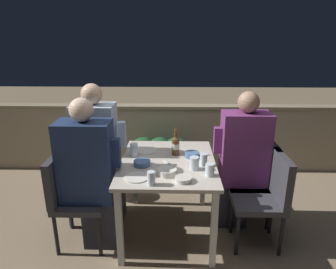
{
  "coord_description": "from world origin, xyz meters",
  "views": [
    {
      "loc": [
        0.06,
        -2.41,
        1.77
      ],
      "look_at": [
        0.0,
        0.08,
        0.93
      ],
      "focal_mm": 32.0,
      "sensor_mm": 36.0,
      "label": 1
    }
  ],
  "objects_px": {
    "chair_left_near": "(70,191)",
    "chair_right_near": "(268,192)",
    "person_navy_jumper": "(91,175)",
    "beer_bottle": "(176,145)",
    "person_blue_shirt": "(99,154)",
    "person_purple_stripe": "(240,161)",
    "potted_plant": "(76,162)",
    "chair_left_far": "(82,172)",
    "chair_right_far": "(259,176)"
  },
  "relations": [
    {
      "from": "chair_right_near",
      "to": "chair_right_far",
      "type": "relative_size",
      "value": 1.0
    },
    {
      "from": "person_navy_jumper",
      "to": "chair_left_near",
      "type": "bearing_deg",
      "value": -180.0
    },
    {
      "from": "person_blue_shirt",
      "to": "person_purple_stripe",
      "type": "distance_m",
      "value": 1.33
    },
    {
      "from": "chair_right_far",
      "to": "person_navy_jumper",
      "type": "bearing_deg",
      "value": -167.48
    },
    {
      "from": "person_blue_shirt",
      "to": "person_purple_stripe",
      "type": "bearing_deg",
      "value": -2.09
    },
    {
      "from": "chair_right_near",
      "to": "person_purple_stripe",
      "type": "relative_size",
      "value": 0.63
    },
    {
      "from": "person_navy_jumper",
      "to": "beer_bottle",
      "type": "bearing_deg",
      "value": 25.24
    },
    {
      "from": "chair_left_far",
      "to": "person_blue_shirt",
      "type": "height_order",
      "value": "person_blue_shirt"
    },
    {
      "from": "beer_bottle",
      "to": "potted_plant",
      "type": "relative_size",
      "value": 0.36
    },
    {
      "from": "potted_plant",
      "to": "chair_right_near",
      "type": "bearing_deg",
      "value": -21.79
    },
    {
      "from": "person_purple_stripe",
      "to": "beer_bottle",
      "type": "bearing_deg",
      "value": -179.97
    },
    {
      "from": "person_navy_jumper",
      "to": "person_purple_stripe",
      "type": "height_order",
      "value": "person_navy_jumper"
    },
    {
      "from": "chair_left_far",
      "to": "person_purple_stripe",
      "type": "bearing_deg",
      "value": -1.83
    },
    {
      "from": "person_purple_stripe",
      "to": "person_navy_jumper",
      "type": "bearing_deg",
      "value": -165.73
    },
    {
      "from": "chair_left_far",
      "to": "potted_plant",
      "type": "xyz_separation_m",
      "value": [
        -0.19,
        0.41,
        -0.08
      ]
    },
    {
      "from": "beer_bottle",
      "to": "potted_plant",
      "type": "distance_m",
      "value": 1.26
    },
    {
      "from": "chair_left_far",
      "to": "chair_right_near",
      "type": "bearing_deg",
      "value": -11.45
    },
    {
      "from": "chair_left_near",
      "to": "chair_right_near",
      "type": "height_order",
      "value": "same"
    },
    {
      "from": "chair_right_near",
      "to": "chair_left_near",
      "type": "bearing_deg",
      "value": -178.74
    },
    {
      "from": "chair_left_far",
      "to": "person_purple_stripe",
      "type": "height_order",
      "value": "person_purple_stripe"
    },
    {
      "from": "chair_left_far",
      "to": "beer_bottle",
      "type": "distance_m",
      "value": 0.96
    },
    {
      "from": "person_navy_jumper",
      "to": "potted_plant",
      "type": "distance_m",
      "value": 0.92
    },
    {
      "from": "chair_left_near",
      "to": "person_navy_jumper",
      "type": "relative_size",
      "value": 0.63
    },
    {
      "from": "chair_left_near",
      "to": "person_blue_shirt",
      "type": "distance_m",
      "value": 0.46
    },
    {
      "from": "chair_right_far",
      "to": "person_purple_stripe",
      "type": "bearing_deg",
      "value": -180.0
    },
    {
      "from": "chair_left_near",
      "to": "beer_bottle",
      "type": "xyz_separation_m",
      "value": [
        0.89,
        0.33,
        0.3
      ]
    },
    {
      "from": "person_blue_shirt",
      "to": "chair_right_near",
      "type": "xyz_separation_m",
      "value": [
        1.51,
        -0.34,
        -0.18
      ]
    },
    {
      "from": "potted_plant",
      "to": "person_blue_shirt",
      "type": "bearing_deg",
      "value": -47.25
    },
    {
      "from": "person_blue_shirt",
      "to": "beer_bottle",
      "type": "bearing_deg",
      "value": -3.86
    },
    {
      "from": "beer_bottle",
      "to": "chair_right_near",
      "type": "bearing_deg",
      "value": -20.57
    },
    {
      "from": "person_navy_jumper",
      "to": "chair_right_near",
      "type": "distance_m",
      "value": 1.5
    },
    {
      "from": "person_purple_stripe",
      "to": "beer_bottle",
      "type": "xyz_separation_m",
      "value": [
        -0.6,
        -0.0,
        0.15
      ]
    },
    {
      "from": "person_purple_stripe",
      "to": "beer_bottle",
      "type": "height_order",
      "value": "person_purple_stripe"
    },
    {
      "from": "person_blue_shirt",
      "to": "potted_plant",
      "type": "distance_m",
      "value": 0.62
    },
    {
      "from": "chair_left_far",
      "to": "potted_plant",
      "type": "relative_size",
      "value": 1.22
    },
    {
      "from": "chair_left_far",
      "to": "person_blue_shirt",
      "type": "distance_m",
      "value": 0.26
    },
    {
      "from": "person_blue_shirt",
      "to": "beer_bottle",
      "type": "xyz_separation_m",
      "value": [
        0.72,
        -0.05,
        0.12
      ]
    },
    {
      "from": "person_purple_stripe",
      "to": "beer_bottle",
      "type": "distance_m",
      "value": 0.62
    },
    {
      "from": "chair_left_near",
      "to": "chair_right_near",
      "type": "distance_m",
      "value": 1.68
    },
    {
      "from": "potted_plant",
      "to": "chair_left_far",
      "type": "bearing_deg",
      "value": -65.01
    },
    {
      "from": "chair_left_far",
      "to": "chair_right_far",
      "type": "height_order",
      "value": "same"
    },
    {
      "from": "chair_left_near",
      "to": "potted_plant",
      "type": "height_order",
      "value": "chair_left_near"
    },
    {
      "from": "chair_right_near",
      "to": "potted_plant",
      "type": "relative_size",
      "value": 1.22
    },
    {
      "from": "chair_left_near",
      "to": "chair_right_near",
      "type": "xyz_separation_m",
      "value": [
        1.68,
        0.04,
        0.0
      ]
    },
    {
      "from": "chair_left_far",
      "to": "beer_bottle",
      "type": "relative_size",
      "value": 3.39
    },
    {
      "from": "chair_left_near",
      "to": "person_navy_jumper",
      "type": "height_order",
      "value": "person_navy_jumper"
    },
    {
      "from": "chair_right_far",
      "to": "potted_plant",
      "type": "relative_size",
      "value": 1.22
    },
    {
      "from": "person_navy_jumper",
      "to": "beer_bottle",
      "type": "relative_size",
      "value": 5.36
    },
    {
      "from": "beer_bottle",
      "to": "chair_left_far",
      "type": "bearing_deg",
      "value": 176.94
    },
    {
      "from": "chair_left_near",
      "to": "person_blue_shirt",
      "type": "height_order",
      "value": "person_blue_shirt"
    }
  ]
}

